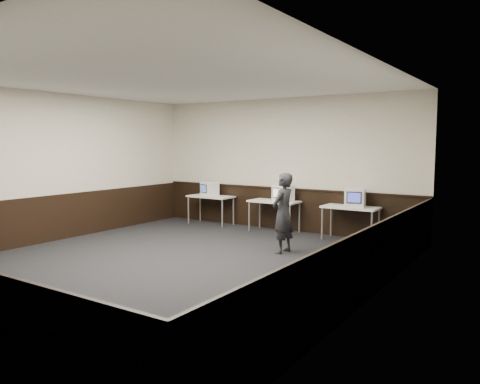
% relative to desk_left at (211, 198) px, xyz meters
% --- Properties ---
extents(floor, '(8.00, 8.00, 0.00)m').
position_rel_desk_left_xyz_m(floor, '(1.90, -3.60, -0.68)').
color(floor, black).
rests_on(floor, ground).
extents(ceiling, '(8.00, 8.00, 0.00)m').
position_rel_desk_left_xyz_m(ceiling, '(1.90, -3.60, 2.52)').
color(ceiling, white).
rests_on(ceiling, back_wall).
extents(back_wall, '(7.00, 0.00, 7.00)m').
position_rel_desk_left_xyz_m(back_wall, '(1.90, 0.40, 0.92)').
color(back_wall, beige).
rests_on(back_wall, ground).
extents(left_wall, '(0.00, 8.00, 8.00)m').
position_rel_desk_left_xyz_m(left_wall, '(-1.60, -3.60, 0.92)').
color(left_wall, beige).
rests_on(left_wall, ground).
extents(right_wall, '(0.00, 8.00, 8.00)m').
position_rel_desk_left_xyz_m(right_wall, '(5.40, -3.60, 0.92)').
color(right_wall, beige).
rests_on(right_wall, ground).
extents(wainscot_back, '(6.98, 0.04, 1.00)m').
position_rel_desk_left_xyz_m(wainscot_back, '(1.90, 0.38, -0.18)').
color(wainscot_back, black).
rests_on(wainscot_back, back_wall).
extents(wainscot_left, '(0.04, 7.98, 1.00)m').
position_rel_desk_left_xyz_m(wainscot_left, '(-1.58, -3.60, -0.18)').
color(wainscot_left, black).
rests_on(wainscot_left, left_wall).
extents(wainscot_right, '(0.04, 7.98, 1.00)m').
position_rel_desk_left_xyz_m(wainscot_right, '(5.38, -3.60, -0.18)').
color(wainscot_right, black).
rests_on(wainscot_right, right_wall).
extents(wainscot_rail, '(6.98, 0.06, 0.04)m').
position_rel_desk_left_xyz_m(wainscot_rail, '(1.90, 0.36, 0.34)').
color(wainscot_rail, black).
rests_on(wainscot_rail, wainscot_back).
extents(desk_left, '(1.20, 0.60, 0.75)m').
position_rel_desk_left_xyz_m(desk_left, '(0.00, 0.00, 0.00)').
color(desk_left, silver).
rests_on(desk_left, ground).
extents(desk_center, '(1.20, 0.60, 0.75)m').
position_rel_desk_left_xyz_m(desk_center, '(1.90, 0.00, 0.00)').
color(desk_center, silver).
rests_on(desk_center, ground).
extents(desk_right, '(1.20, 0.60, 0.75)m').
position_rel_desk_left_xyz_m(desk_right, '(3.80, 0.00, 0.00)').
color(desk_right, silver).
rests_on(desk_right, ground).
extents(emac_left, '(0.46, 0.47, 0.36)m').
position_rel_desk_left_xyz_m(emac_left, '(-0.04, 0.01, 0.25)').
color(emac_left, white).
rests_on(emac_left, desk_left).
extents(emac_center, '(0.48, 0.49, 0.39)m').
position_rel_desk_left_xyz_m(emac_center, '(2.14, 0.00, 0.27)').
color(emac_center, white).
rests_on(emac_center, desk_center).
extents(emac_right, '(0.50, 0.52, 0.41)m').
position_rel_desk_left_xyz_m(emac_right, '(3.90, -0.03, 0.28)').
color(emac_right, white).
rests_on(emac_right, desk_right).
extents(person, '(0.40, 0.59, 1.55)m').
position_rel_desk_left_xyz_m(person, '(3.12, -1.82, 0.10)').
color(person, black).
rests_on(person, ground).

